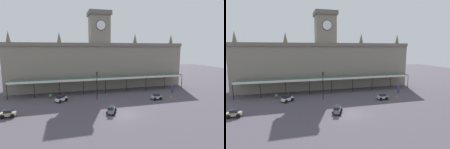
{
  "view_description": "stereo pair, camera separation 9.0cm",
  "coord_description": "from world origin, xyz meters",
  "views": [
    {
      "loc": [
        -8.77,
        -24.67,
        10.21
      ],
      "look_at": [
        0.0,
        7.68,
        5.12
      ],
      "focal_mm": 28.23,
      "sensor_mm": 36.0,
      "label": 1
    },
    {
      "loc": [
        -8.68,
        -24.7,
        10.21
      ],
      "look_at": [
        0.0,
        7.68,
        5.12
      ],
      "focal_mm": 28.23,
      "sensor_mm": 36.0,
      "label": 2
    }
  ],
  "objects": [
    {
      "name": "car_silver_sedan",
      "position": [
        8.67,
        5.76,
        0.5
      ],
      "size": [
        2.14,
        1.67,
        1.19
      ],
      "color": "#B2B5BA",
      "rests_on": "ground"
    },
    {
      "name": "ground_plane",
      "position": [
        0.0,
        0.0,
        0.0
      ],
      "size": [
        140.0,
        140.0,
        0.0
      ],
      "primitive_type": "plane",
      "color": "#4A444E"
    },
    {
      "name": "station_building",
      "position": [
        0.0,
        20.11,
        6.26
      ],
      "size": [
        43.45,
        6.79,
        19.1
      ],
      "color": "gray",
      "rests_on": "ground"
    },
    {
      "name": "victorian_lamppost",
      "position": [
        -2.76,
        8.78,
        3.47
      ],
      "size": [
        0.3,
        0.3,
        5.68
      ],
      "color": "black",
      "rests_on": "ground"
    },
    {
      "name": "planter_by_canopy",
      "position": [
        -11.76,
        11.82,
        0.49
      ],
      "size": [
        0.6,
        0.6,
        0.96
      ],
      "color": "#47423D",
      "rests_on": "ground"
    },
    {
      "name": "car_grey_estate",
      "position": [
        -1.93,
        0.87,
        0.56
      ],
      "size": [
        2.05,
        2.42,
        1.27
      ],
      "color": "slate",
      "rests_on": "ground"
    },
    {
      "name": "pedestrian_near_entrance",
      "position": [
        14.79,
        9.58,
        0.91
      ],
      "size": [
        0.38,
        0.34,
        1.67
      ],
      "color": "#3F384C",
      "rests_on": "ground"
    },
    {
      "name": "car_white_estate",
      "position": [
        -9.63,
        9.19,
        0.56
      ],
      "size": [
        2.38,
        2.36,
        1.27
      ],
      "color": "silver",
      "rests_on": "ground"
    },
    {
      "name": "entrance_canopy",
      "position": [
        0.0,
        14.49,
        3.44
      ],
      "size": [
        40.03,
        3.26,
        3.59
      ],
      "color": "#38564C",
      "rests_on": "ground"
    },
    {
      "name": "traffic_cone",
      "position": [
        12.24,
        6.15,
        0.28
      ],
      "size": [
        0.4,
        0.4,
        0.56
      ],
      "primitive_type": "cone",
      "color": "orange",
      "rests_on": "ground"
    },
    {
      "name": "car_beige_sedan",
      "position": [
        -17.12,
        3.31,
        0.5
      ],
      "size": [
        2.07,
        1.55,
        1.19
      ],
      "color": "tan",
      "rests_on": "ground"
    }
  ]
}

